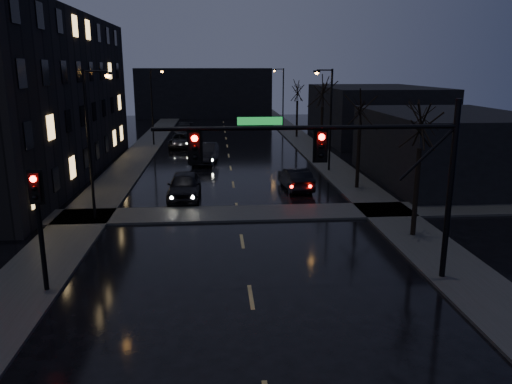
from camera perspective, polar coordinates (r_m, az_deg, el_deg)
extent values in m
cube|color=#2D2D2B|center=(44.91, -13.96, 3.32)|extent=(3.00, 140.00, 0.12)
cube|color=#2D2D2B|center=(45.34, 7.79, 3.71)|extent=(3.00, 140.00, 0.12)
cube|color=#2D2D2B|center=(28.25, -2.08, -2.47)|extent=(40.00, 3.00, 0.12)
cube|color=black|center=(41.57, -26.67, 9.70)|extent=(12.00, 30.00, 12.00)
cube|color=black|center=(38.77, 20.97, 4.83)|extent=(10.00, 14.00, 5.00)
cube|color=black|center=(59.63, 13.31, 8.77)|extent=(12.00, 18.00, 6.00)
cube|color=black|center=(86.69, -5.92, 11.25)|extent=(22.00, 10.00, 8.00)
cylinder|color=black|center=(20.15, 21.28, -0.07)|extent=(0.22, 0.22, 7.00)
cylinder|color=black|center=(17.99, 5.89, 7.32)|extent=(11.00, 0.16, 0.16)
cylinder|color=black|center=(19.45, 19.01, 4.16)|extent=(2.05, 0.10, 2.05)
cube|color=#0C591E|center=(17.73, 0.44, 8.11)|extent=(1.60, 0.04, 0.28)
cube|color=black|center=(17.80, -6.99, 5.11)|extent=(0.35, 0.28, 1.05)
sphere|color=#FF0705|center=(17.59, -7.04, 6.09)|extent=(0.22, 0.22, 0.22)
cube|color=black|center=(18.17, 7.40, 5.28)|extent=(0.35, 0.28, 1.05)
sphere|color=#FF0705|center=(17.97, 7.53, 6.24)|extent=(0.22, 0.22, 0.22)
cylinder|color=black|center=(19.59, -23.35, -4.63)|extent=(0.18, 0.18, 4.40)
cube|color=black|center=(19.12, -23.87, 0.50)|extent=(0.35, 0.28, 1.05)
sphere|color=#FF0705|center=(18.91, -24.13, 1.36)|extent=(0.22, 0.22, 0.22)
cylinder|color=black|center=(25.20, 17.82, -0.15)|extent=(0.24, 0.24, 4.40)
cylinder|color=black|center=(34.47, 11.59, 3.69)|extent=(0.24, 0.24, 4.12)
cylinder|color=black|center=(45.94, 7.50, 6.73)|extent=(0.24, 0.24, 4.68)
cylinder|color=black|center=(59.64, 4.70, 8.27)|extent=(0.24, 0.24, 4.29)
cylinder|color=black|center=(27.69, -18.50, 4.84)|extent=(0.16, 0.16, 8.00)
cylinder|color=black|center=(27.25, -17.90, 13.00)|extent=(1.20, 0.10, 0.10)
cube|color=black|center=(27.13, -16.61, 12.87)|extent=(0.50, 0.25, 0.15)
sphere|color=#FF9532|center=(27.13, -16.60, 12.66)|extent=(0.28, 0.28, 0.28)
cylinder|color=black|center=(54.14, -11.79, 9.41)|extent=(0.16, 0.16, 8.00)
cylinder|color=black|center=(53.91, -11.35, 13.57)|extent=(1.20, 0.10, 0.10)
cube|color=black|center=(53.85, -10.70, 13.49)|extent=(0.50, 0.25, 0.15)
sphere|color=#FF9532|center=(53.85, -10.69, 13.39)|extent=(0.28, 0.28, 0.28)
cylinder|color=black|center=(39.80, 8.51, 7.99)|extent=(0.16, 0.16, 8.00)
cylinder|color=black|center=(39.46, 7.85, 13.64)|extent=(1.20, 0.10, 0.10)
cube|color=black|center=(39.34, 6.96, 13.52)|extent=(0.50, 0.25, 0.15)
sphere|color=#FF9532|center=(39.34, 6.96, 13.38)|extent=(0.28, 0.28, 0.28)
cylinder|color=black|center=(67.29, 3.12, 10.53)|extent=(0.16, 0.16, 8.00)
cylinder|color=black|center=(67.09, 2.64, 13.86)|extent=(1.20, 0.10, 0.10)
cube|color=black|center=(67.02, 2.11, 13.78)|extent=(0.50, 0.25, 0.15)
sphere|color=#FF9532|center=(67.02, 2.11, 13.69)|extent=(0.28, 0.28, 0.28)
imported|color=black|center=(31.81, -8.19, 0.73)|extent=(2.05, 4.97, 1.68)
imported|color=black|center=(43.68, -5.85, 4.44)|extent=(2.45, 5.42, 1.72)
imported|color=black|center=(52.82, -8.46, 5.87)|extent=(2.66, 5.35, 1.46)
imported|color=black|center=(61.10, -8.18, 7.01)|extent=(2.37, 5.39, 1.54)
imported|color=black|center=(34.07, 4.54, 1.54)|extent=(1.98, 4.61, 1.48)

